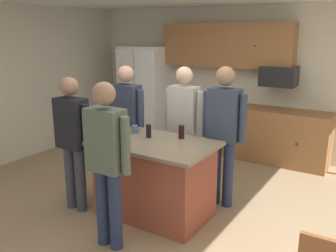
{
  "coord_description": "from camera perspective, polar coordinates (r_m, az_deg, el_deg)",
  "views": [
    {
      "loc": [
        2.28,
        -3.59,
        2.2
      ],
      "look_at": [
        -0.04,
        0.11,
        1.05
      ],
      "focal_mm": 39.63,
      "sensor_mm": 36.0,
      "label": 1
    }
  ],
  "objects": [
    {
      "name": "refrigerator",
      "position": [
        7.45,
        -3.5,
        4.95
      ],
      "size": [
        0.87,
        0.76,
        1.88
      ],
      "color": "white",
      "rests_on": "ground"
    },
    {
      "name": "cabinet_run_upper",
      "position": [
        6.75,
        8.87,
        12.21
      ],
      "size": [
        2.4,
        0.38,
        0.75
      ],
      "color": "#936038"
    },
    {
      "name": "glass_pilsner",
      "position": [
        4.55,
        -8.34,
        -0.75
      ],
      "size": [
        0.08,
        0.08,
        0.14
      ],
      "color": "black",
      "rests_on": "kitchen_island"
    },
    {
      "name": "microwave_over_range",
      "position": [
        6.36,
        16.69,
        7.34
      ],
      "size": [
        0.56,
        0.4,
        0.32
      ],
      "primitive_type": "cube",
      "color": "black"
    },
    {
      "name": "floor",
      "position": [
        4.79,
        -0.3,
        -12.62
      ],
      "size": [
        7.04,
        7.04,
        0.0
      ],
      "primitive_type": "plane",
      "color": "#937A5B",
      "rests_on": "ground"
    },
    {
      "name": "person_host_foreground",
      "position": [
        3.7,
        -9.43,
        -4.43
      ],
      "size": [
        0.57,
        0.23,
        1.72
      ],
      "rotation": [
        0.0,
        0.0,
        1.55
      ],
      "color": "#232D4C",
      "rests_on": "ground"
    },
    {
      "name": "person_elder_center",
      "position": [
        5.16,
        -6.36,
        1.19
      ],
      "size": [
        0.57,
        0.23,
        1.73
      ],
      "rotation": [
        0.0,
        0.0,
        -0.57
      ],
      "color": "#232D4C",
      "rests_on": "ground"
    },
    {
      "name": "glass_dark_ale",
      "position": [
        4.36,
        -6.7,
        -1.39
      ],
      "size": [
        0.06,
        0.06,
        0.14
      ],
      "color": "black",
      "rests_on": "kitchen_island"
    },
    {
      "name": "tumbler_amber",
      "position": [
        4.42,
        2.07,
        -0.91
      ],
      "size": [
        0.07,
        0.07,
        0.16
      ],
      "color": "black",
      "rests_on": "kitchen_island"
    },
    {
      "name": "person_guest_right",
      "position": [
        4.6,
        8.55,
        -0.15
      ],
      "size": [
        0.57,
        0.23,
        1.77
      ],
      "rotation": [
        0.0,
        0.0,
        -2.27
      ],
      "color": "#232D4C",
      "rests_on": "ground"
    },
    {
      "name": "kitchen_island",
      "position": [
        4.47,
        -2.06,
        -8.06
      ],
      "size": [
        1.41,
        0.91,
        0.93
      ],
      "color": "brown",
      "rests_on": "ground"
    },
    {
      "name": "glass_short_whisky",
      "position": [
        4.47,
        -3.0,
        -0.78
      ],
      "size": [
        0.06,
        0.06,
        0.16
      ],
      "color": "black",
      "rests_on": "kitchen_island"
    },
    {
      "name": "cabinet_run_lower",
      "position": [
        6.54,
        16.0,
        -1.4
      ],
      "size": [
        1.8,
        0.63,
        0.9
      ],
      "color": "#936038",
      "rests_on": "ground"
    },
    {
      "name": "person_guest_left",
      "position": [
        4.6,
        -14.48,
        -1.42
      ],
      "size": [
        0.57,
        0.22,
        1.66
      ],
      "rotation": [
        0.0,
        0.0,
        0.4
      ],
      "color": "#383842",
      "rests_on": "ground"
    },
    {
      "name": "mug_blue_stoneware",
      "position": [
        4.7,
        -5.11,
        -0.47
      ],
      "size": [
        0.12,
        0.08,
        0.09
      ],
      "color": "#4C6B99",
      "rests_on": "kitchen_island"
    },
    {
      "name": "back_wall",
      "position": [
        6.84,
        12.43,
        6.82
      ],
      "size": [
        6.4,
        0.1,
        2.6
      ],
      "primitive_type": "cube",
      "color": "beige",
      "rests_on": "ground"
    },
    {
      "name": "person_guest_by_door",
      "position": [
        4.99,
        2.44,
        0.8
      ],
      "size": [
        0.57,
        0.23,
        1.73
      ],
      "rotation": [
        0.0,
        0.0,
        -1.49
      ],
      "color": "#4C5166",
      "rests_on": "ground"
    }
  ]
}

